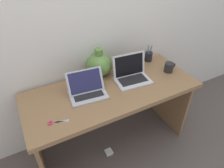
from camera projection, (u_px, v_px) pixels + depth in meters
The scene contains 10 objects.
ground_plane at pixel (112, 142), 2.19m from camera, with size 6.00×6.00×0.00m, color #564C47.
back_wall at pixel (93, 22), 1.73m from camera, with size 4.40×0.04×2.40m, color silver.
desk at pixel (112, 102), 1.85m from camera, with size 1.51×0.63×0.73m.
laptop_left at pixel (87, 89), 1.67m from camera, with size 0.32×0.25×0.19m.
laptop_right at pixel (131, 73), 1.84m from camera, with size 0.33×0.25×0.23m.
green_vase at pixel (99, 64), 1.87m from camera, with size 0.24×0.24×0.27m.
coffee_mug at pixel (169, 67), 1.95m from camera, with size 0.12×0.08×0.09m.
pen_cup at pixel (149, 56), 2.11m from camera, with size 0.08×0.08×0.19m.
scissors at pixel (54, 122), 1.44m from camera, with size 0.15×0.07×0.01m.
power_brick at pixel (109, 152), 2.08m from camera, with size 0.07×0.07×0.03m, color white.
Camera 1 is at (-0.64, -1.22, 1.81)m, focal length 32.65 mm.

